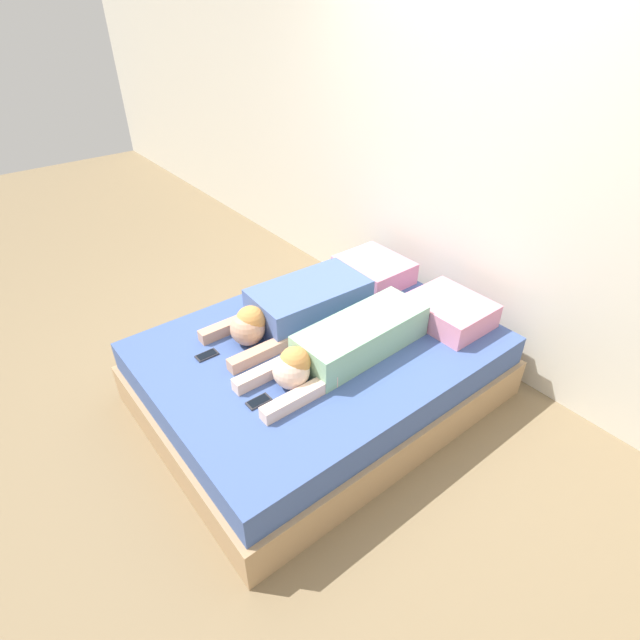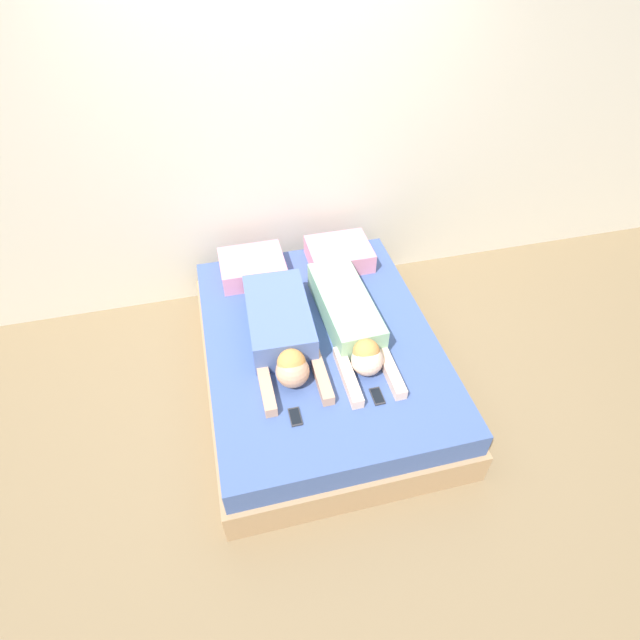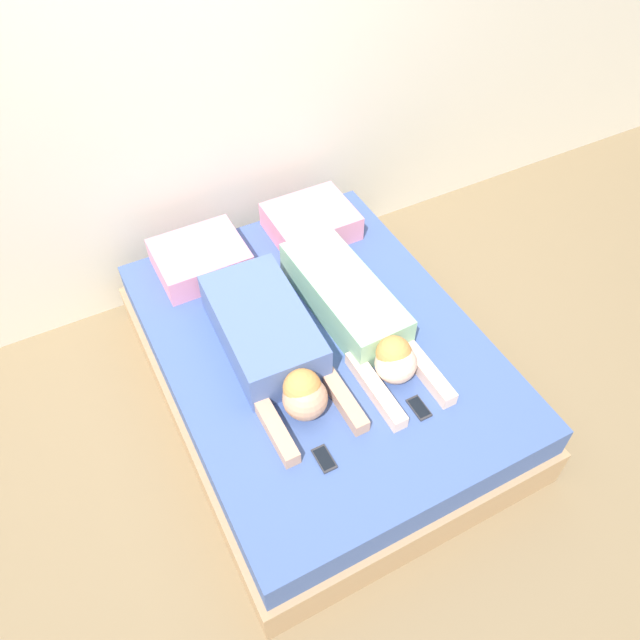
% 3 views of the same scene
% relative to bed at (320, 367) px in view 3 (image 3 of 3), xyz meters
% --- Properties ---
extents(ground_plane, '(12.00, 12.00, 0.00)m').
position_rel_bed_xyz_m(ground_plane, '(0.00, 0.00, -0.21)').
color(ground_plane, '#7F6B4C').
extents(wall_back, '(12.00, 0.06, 2.60)m').
position_rel_bed_xyz_m(wall_back, '(0.00, 1.15, 1.09)').
color(wall_back, beige).
rests_on(wall_back, ground_plane).
extents(bed, '(1.54, 2.01, 0.43)m').
position_rel_bed_xyz_m(bed, '(0.00, 0.00, 0.00)').
color(bed, tan).
rests_on(bed, ground_plane).
extents(pillow_head_left, '(0.47, 0.40, 0.15)m').
position_rel_bed_xyz_m(pillow_head_left, '(-0.33, 0.75, 0.29)').
color(pillow_head_left, pink).
rests_on(pillow_head_left, bed).
extents(pillow_head_right, '(0.47, 0.40, 0.15)m').
position_rel_bed_xyz_m(pillow_head_right, '(0.33, 0.75, 0.29)').
color(pillow_head_right, pink).
rests_on(pillow_head_right, bed).
extents(person_left, '(0.42, 1.03, 0.23)m').
position_rel_bed_xyz_m(person_left, '(-0.25, 0.02, 0.33)').
color(person_left, '#4C66A5').
rests_on(person_left, bed).
extents(person_right, '(0.34, 1.16, 0.22)m').
position_rel_bed_xyz_m(person_right, '(0.21, 0.01, 0.32)').
color(person_right, '#8CBF99').
rests_on(person_right, bed).
extents(cell_phone_left, '(0.06, 0.12, 0.01)m').
position_rel_bed_xyz_m(cell_phone_left, '(-0.29, -0.59, 0.22)').
color(cell_phone_left, '#2D2D33').
rests_on(cell_phone_left, bed).
extents(cell_phone_right, '(0.06, 0.12, 0.01)m').
position_rel_bed_xyz_m(cell_phone_right, '(0.21, -0.56, 0.22)').
color(cell_phone_right, '#2D2D33').
rests_on(cell_phone_right, bed).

